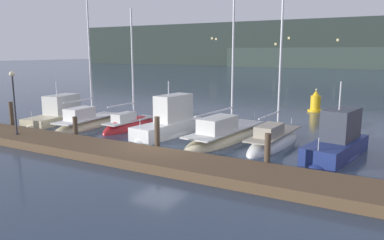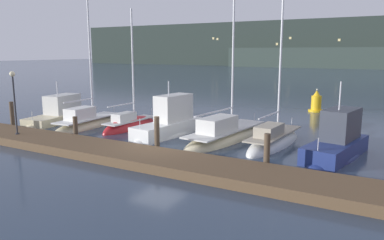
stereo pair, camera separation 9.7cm
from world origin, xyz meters
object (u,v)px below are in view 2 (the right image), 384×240
motorboat_berth_1 (59,117)px  motorboat_berth_7 (337,147)px  sailboat_berth_2 (88,124)px  channel_buoy (316,103)px  dock_lamppost (14,92)px  sailboat_berth_5 (225,137)px  sailboat_berth_6 (274,143)px  sailboat_berth_3 (130,127)px  motorboat_berth_4 (169,128)px

motorboat_berth_1 → motorboat_berth_7: (20.18, 0.22, 0.19)m
motorboat_berth_1 → sailboat_berth_2: bearing=-6.0°
motorboat_berth_7 → channel_buoy: size_ratio=2.90×
dock_lamppost → sailboat_berth_5: bearing=31.6°
sailboat_berth_6 → dock_lamppost: size_ratio=2.90×
motorboat_berth_1 → sailboat_berth_5: size_ratio=0.49×
sailboat_berth_3 → motorboat_berth_7: bearing=-1.8°
motorboat_berth_7 → dock_lamppost: dock_lamppost is taller
motorboat_berth_1 → channel_buoy: motorboat_berth_1 is taller
sailboat_berth_5 → sailboat_berth_2: bearing=-173.3°
sailboat_berth_3 → channel_buoy: (9.76, 14.27, 0.67)m
sailboat_berth_5 → sailboat_berth_3: bearing=-178.4°
sailboat_berth_5 → motorboat_berth_7: (6.54, -0.63, 0.34)m
sailboat_berth_3 → dock_lamppost: bearing=-118.5°
motorboat_berth_4 → sailboat_berth_5: (3.68, 0.63, -0.32)m
sailboat_berth_5 → dock_lamppost: sailboat_berth_5 is taller
motorboat_berth_1 → sailboat_berth_6: 16.67m
sailboat_berth_3 → dock_lamppost: size_ratio=2.40×
motorboat_berth_7 → channel_buoy: (-4.00, 14.70, 0.26)m
sailboat_berth_6 → motorboat_berth_7: 3.64m
sailboat_berth_2 → sailboat_berth_6: (13.29, 1.34, -0.05)m
motorboat_berth_4 → channel_buoy: bearing=67.1°
sailboat_berth_3 → motorboat_berth_4: size_ratio=1.44×
motorboat_berth_1 → dock_lamppost: dock_lamppost is taller
sailboat_berth_2 → motorboat_berth_4: size_ratio=1.69×
sailboat_berth_2 → motorboat_berth_4: (6.62, 0.58, 0.31)m
sailboat_berth_5 → sailboat_berth_6: bearing=2.6°
motorboat_berth_4 → motorboat_berth_7: motorboat_berth_7 is taller
motorboat_berth_4 → channel_buoy: motorboat_berth_4 is taller
sailboat_berth_2 → motorboat_berth_7: 16.85m
sailboat_berth_6 → channel_buoy: size_ratio=5.29×
motorboat_berth_4 → motorboat_berth_7: 10.21m
sailboat_berth_6 → dock_lamppost: bearing=-153.9°
sailboat_berth_2 → sailboat_berth_3: (3.08, 1.00, -0.08)m
sailboat_berth_5 → motorboat_berth_7: bearing=-5.5°
sailboat_berth_5 → motorboat_berth_7: sailboat_berth_5 is taller
motorboat_berth_1 → sailboat_berth_3: size_ratio=0.70×
sailboat_berth_5 → dock_lamppost: size_ratio=3.44×
motorboat_berth_1 → sailboat_berth_2: size_ratio=0.60×
sailboat_berth_2 → motorboat_berth_7: sailboat_berth_2 is taller
motorboat_berth_7 → sailboat_berth_6: bearing=167.7°
motorboat_berth_4 → sailboat_berth_3: bearing=173.1°
sailboat_berth_3 → sailboat_berth_6: bearing=1.9°
motorboat_berth_7 → dock_lamppost: 18.37m
motorboat_berth_1 → channel_buoy: bearing=42.7°
channel_buoy → dock_lamppost: (-13.21, -20.63, 2.20)m
motorboat_berth_1 → motorboat_berth_7: bearing=0.6°
sailboat_berth_3 → sailboat_berth_5: bearing=1.6°
channel_buoy → sailboat_berth_5: bearing=-100.2°
dock_lamppost → sailboat_berth_2: bearing=86.0°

